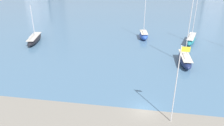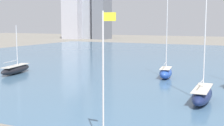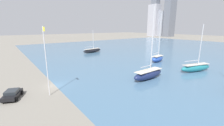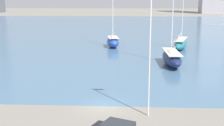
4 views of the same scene
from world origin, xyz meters
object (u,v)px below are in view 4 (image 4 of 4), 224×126
Objects in this scene: flag_pole at (151,43)px; sailboat_blue at (113,41)px; sailboat_navy at (172,58)px; sailboat_teal at (181,44)px.

sailboat_blue is (-5.25, 38.36, -5.39)m from flag_pole.
sailboat_teal is at bearing 74.26° from sailboat_navy.
sailboat_teal is (3.86, 15.42, -0.06)m from sailboat_navy.
sailboat_teal reaches higher than flag_pole.
sailboat_blue reaches higher than sailboat_teal.
flag_pole is at bearing -104.33° from sailboat_navy.
sailboat_navy is 1.27× the size of sailboat_teal.
sailboat_blue is 13.99m from sailboat_teal.
flag_pole is at bearing -91.24° from sailboat_blue.
flag_pole is at bearing -87.15° from sailboat_teal.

